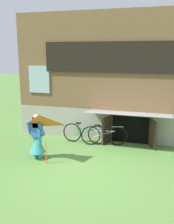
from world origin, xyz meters
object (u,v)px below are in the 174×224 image
kite (40,129)px  bicycle_silver (104,135)px  person (37,140)px  bicycle_green (84,133)px

kite → bicycle_silver: bearing=59.6°
person → bicycle_green: bearing=78.1°
bicycle_silver → bicycle_green: 0.77m
person → bicycle_green: (1.05, 1.85, -0.24)m
person → kite: (0.41, -0.58, 0.58)m
person → bicycle_green: person is taller
person → bicycle_silver: person is taller
kite → bicycle_silver: kite is taller
person → bicycle_silver: bearing=62.9°
kite → person: bearing=125.6°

